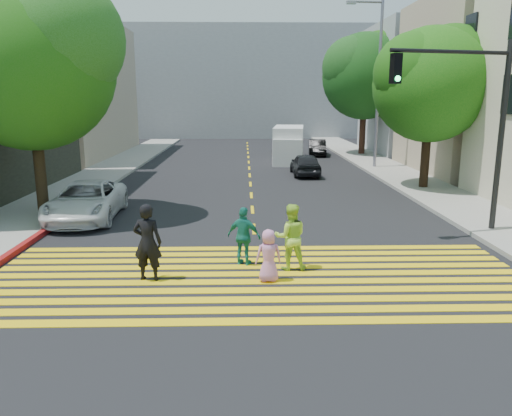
{
  "coord_description": "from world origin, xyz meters",
  "views": [
    {
      "loc": [
        -0.32,
        -10.44,
        4.39
      ],
      "look_at": [
        0.0,
        3.0,
        1.4
      ],
      "focal_mm": 35.0,
      "sensor_mm": 36.0,
      "label": 1
    }
  ],
  "objects_px": {
    "dark_car_near": "(305,164)",
    "traffic_signal": "(473,111)",
    "tree_right_far": "(366,72)",
    "pedestrian_woman": "(291,237)",
    "pedestrian_child": "(269,256)",
    "pedestrian_man": "(148,242)",
    "pedestrian_extra": "(244,236)",
    "white_van": "(289,146)",
    "dark_car_parked": "(317,148)",
    "white_sedan": "(86,201)",
    "tree_left": "(32,57)",
    "tree_right_near": "(432,79)",
    "silver_car": "(285,145)"
  },
  "relations": [
    {
      "from": "dark_car_near",
      "to": "white_van",
      "type": "height_order",
      "value": "white_van"
    },
    {
      "from": "tree_right_far",
      "to": "pedestrian_woman",
      "type": "xyz_separation_m",
      "value": [
        -7.99,
        -26.08,
        -5.41
      ]
    },
    {
      "from": "tree_left",
      "to": "pedestrian_child",
      "type": "relative_size",
      "value": 6.59
    },
    {
      "from": "tree_right_near",
      "to": "tree_right_far",
      "type": "distance_m",
      "value": 14.77
    },
    {
      "from": "pedestrian_man",
      "to": "tree_right_near",
      "type": "bearing_deg",
      "value": -125.95
    },
    {
      "from": "tree_right_far",
      "to": "dark_car_near",
      "type": "height_order",
      "value": "tree_right_far"
    },
    {
      "from": "pedestrian_child",
      "to": "dark_car_parked",
      "type": "height_order",
      "value": "pedestrian_child"
    },
    {
      "from": "tree_right_far",
      "to": "white_sedan",
      "type": "distance_m",
      "value": 25.95
    },
    {
      "from": "pedestrian_man",
      "to": "pedestrian_extra",
      "type": "relative_size",
      "value": 1.22
    },
    {
      "from": "white_van",
      "to": "tree_right_far",
      "type": "bearing_deg",
      "value": 41.65
    },
    {
      "from": "dark_car_near",
      "to": "silver_car",
      "type": "xyz_separation_m",
      "value": [
        -0.19,
        12.23,
        -0.03
      ]
    },
    {
      "from": "pedestrian_extra",
      "to": "white_van",
      "type": "height_order",
      "value": "white_van"
    },
    {
      "from": "silver_car",
      "to": "dark_car_parked",
      "type": "relative_size",
      "value": 1.14
    },
    {
      "from": "pedestrian_extra",
      "to": "white_van",
      "type": "relative_size",
      "value": 0.29
    },
    {
      "from": "pedestrian_child",
      "to": "tree_right_far",
      "type": "bearing_deg",
      "value": -115.98
    },
    {
      "from": "dark_car_parked",
      "to": "silver_car",
      "type": "bearing_deg",
      "value": 143.4
    },
    {
      "from": "tree_left",
      "to": "silver_car",
      "type": "xyz_separation_m",
      "value": [
        10.78,
        22.15,
        -5.18
      ]
    },
    {
      "from": "pedestrian_man",
      "to": "pedestrian_extra",
      "type": "bearing_deg",
      "value": -148.54
    },
    {
      "from": "silver_car",
      "to": "white_sedan",
      "type": "bearing_deg",
      "value": 68.39
    },
    {
      "from": "dark_car_parked",
      "to": "white_van",
      "type": "xyz_separation_m",
      "value": [
        -2.6,
        -4.22,
        0.55
      ]
    },
    {
      "from": "dark_car_parked",
      "to": "traffic_signal",
      "type": "xyz_separation_m",
      "value": [
        1.44,
        -22.91,
        3.36
      ]
    },
    {
      "from": "traffic_signal",
      "to": "white_van",
      "type": "bearing_deg",
      "value": 88.78
    },
    {
      "from": "pedestrian_extra",
      "to": "dark_car_near",
      "type": "relative_size",
      "value": 0.42
    },
    {
      "from": "tree_right_near",
      "to": "pedestrian_woman",
      "type": "bearing_deg",
      "value": -123.75
    },
    {
      "from": "tree_right_far",
      "to": "silver_car",
      "type": "xyz_separation_m",
      "value": [
        -5.85,
        2.14,
        -5.67
      ]
    },
    {
      "from": "pedestrian_child",
      "to": "dark_car_near",
      "type": "bearing_deg",
      "value": -108.16
    },
    {
      "from": "pedestrian_extra",
      "to": "pedestrian_man",
      "type": "bearing_deg",
      "value": 46.56
    },
    {
      "from": "tree_left",
      "to": "traffic_signal",
      "type": "xyz_separation_m",
      "value": [
        14.54,
        -2.92,
        -1.82
      ]
    },
    {
      "from": "tree_right_far",
      "to": "white_van",
      "type": "xyz_separation_m",
      "value": [
        -6.12,
        -4.25,
        -5.12
      ]
    },
    {
      "from": "pedestrian_man",
      "to": "traffic_signal",
      "type": "bearing_deg",
      "value": -151.03
    },
    {
      "from": "tree_left",
      "to": "pedestrian_man",
      "type": "distance_m",
      "value": 9.76
    },
    {
      "from": "pedestrian_extra",
      "to": "white_van",
      "type": "distance_m",
      "value": 21.69
    },
    {
      "from": "pedestrian_extra",
      "to": "tree_left",
      "type": "bearing_deg",
      "value": -15.66
    },
    {
      "from": "tree_right_near",
      "to": "white_van",
      "type": "distance_m",
      "value": 12.61
    },
    {
      "from": "pedestrian_extra",
      "to": "white_sedan",
      "type": "relative_size",
      "value": 0.32
    },
    {
      "from": "pedestrian_man",
      "to": "silver_car",
      "type": "bearing_deg",
      "value": -94.37
    },
    {
      "from": "white_van",
      "to": "pedestrian_extra",
      "type": "bearing_deg",
      "value": -91.26
    },
    {
      "from": "dark_car_near",
      "to": "traffic_signal",
      "type": "bearing_deg",
      "value": 105.23
    },
    {
      "from": "tree_right_near",
      "to": "traffic_signal",
      "type": "xyz_separation_m",
      "value": [
        -1.68,
        -8.21,
        -1.27
      ]
    },
    {
      "from": "white_sedan",
      "to": "dark_car_parked",
      "type": "height_order",
      "value": "white_sedan"
    },
    {
      "from": "white_sedan",
      "to": "traffic_signal",
      "type": "height_order",
      "value": "traffic_signal"
    },
    {
      "from": "pedestrian_man",
      "to": "dark_car_near",
      "type": "xyz_separation_m",
      "value": [
        5.87,
        16.71,
        -0.32
      ]
    },
    {
      "from": "white_sedan",
      "to": "pedestrian_woman",
      "type": "bearing_deg",
      "value": -42.02
    },
    {
      "from": "white_sedan",
      "to": "white_van",
      "type": "height_order",
      "value": "white_van"
    },
    {
      "from": "pedestrian_man",
      "to": "traffic_signal",
      "type": "height_order",
      "value": "traffic_signal"
    },
    {
      "from": "tree_right_far",
      "to": "dark_car_parked",
      "type": "height_order",
      "value": "tree_right_far"
    },
    {
      "from": "pedestrian_child",
      "to": "tree_left",
      "type": "bearing_deg",
      "value": -49.19
    },
    {
      "from": "white_sedan",
      "to": "traffic_signal",
      "type": "xyz_separation_m",
      "value": [
        12.88,
        -2.49,
        3.28
      ]
    },
    {
      "from": "dark_car_near",
      "to": "dark_car_parked",
      "type": "distance_m",
      "value": 10.29
    },
    {
      "from": "pedestrian_man",
      "to": "dark_car_parked",
      "type": "height_order",
      "value": "pedestrian_man"
    }
  ]
}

